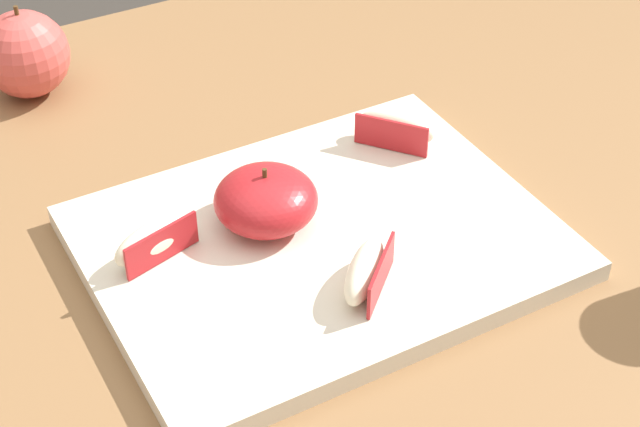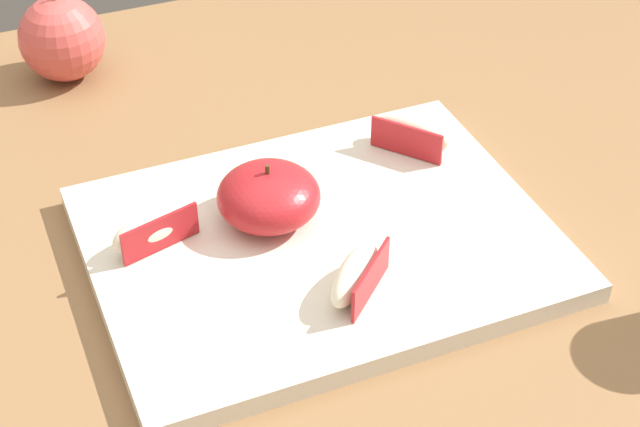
# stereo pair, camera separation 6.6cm
# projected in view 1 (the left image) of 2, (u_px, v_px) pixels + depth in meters

# --- Properties ---
(dining_table) EXTENTS (1.36, 0.81, 0.74)m
(dining_table) POSITION_uv_depth(u_px,v_px,m) (232.00, 343.00, 0.83)
(dining_table) COLOR brown
(dining_table) RESTS_ON ground_plane
(cutting_board) EXTENTS (0.34, 0.26, 0.02)m
(cutting_board) POSITION_uv_depth(u_px,v_px,m) (320.00, 243.00, 0.76)
(cutting_board) COLOR beige
(cutting_board) RESTS_ON dining_table
(apple_half_skin_up) EXTENTS (0.08, 0.08, 0.05)m
(apple_half_skin_up) POSITION_uv_depth(u_px,v_px,m) (266.00, 200.00, 0.76)
(apple_half_skin_up) COLOR #B21E23
(apple_half_skin_up) RESTS_ON cutting_board
(apple_wedge_right) EXTENTS (0.06, 0.07, 0.03)m
(apple_wedge_right) POSITION_uv_depth(u_px,v_px,m) (395.00, 128.00, 0.84)
(apple_wedge_right) COLOR #F4EACC
(apple_wedge_right) RESTS_ON cutting_board
(apple_wedge_back) EXTENTS (0.06, 0.06, 0.03)m
(apple_wedge_back) POSITION_uv_depth(u_px,v_px,m) (366.00, 271.00, 0.70)
(apple_wedge_back) COLOR #F4EACC
(apple_wedge_back) RESTS_ON cutting_board
(apple_wedge_left) EXTENTS (0.07, 0.04, 0.03)m
(apple_wedge_left) POSITION_uv_depth(u_px,v_px,m) (153.00, 238.00, 0.73)
(apple_wedge_left) COLOR #F4EACC
(apple_wedge_left) RESTS_ON cutting_board
(whole_apple_pink_lady) EXTENTS (0.08, 0.08, 0.09)m
(whole_apple_pink_lady) POSITION_uv_depth(u_px,v_px,m) (25.00, 54.00, 0.92)
(whole_apple_pink_lady) COLOR #D14C47
(whole_apple_pink_lady) RESTS_ON dining_table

